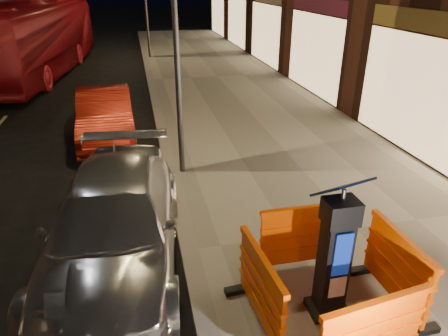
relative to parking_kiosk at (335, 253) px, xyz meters
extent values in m
plane|color=black|center=(-1.62, 1.71, -1.11)|extent=(120.00, 120.00, 0.00)
cube|color=gray|center=(1.38, 1.71, -1.03)|extent=(6.00, 60.00, 0.15)
cube|color=slate|center=(-1.62, 1.71, -1.03)|extent=(0.30, 60.00, 0.15)
cube|color=black|center=(0.00, 0.00, 0.00)|extent=(0.64, 0.64, 1.92)
cube|color=#F84D00|center=(0.00, 0.95, -0.42)|extent=(1.38, 0.57, 1.07)
cube|color=#F84D00|center=(-0.95, 0.00, -0.42)|extent=(0.68, 1.42, 1.07)
cube|color=#F84D00|center=(0.95, 0.00, -0.42)|extent=(0.59, 1.38, 1.07)
imported|color=silver|center=(-2.78, 1.88, -1.11)|extent=(2.46, 5.09, 1.43)
imported|color=#AB2115|center=(-3.17, 7.66, -1.11)|extent=(1.66, 4.22, 1.37)
imported|color=maroon|center=(-6.69, 16.88, -1.11)|extent=(4.29, 12.50, 3.41)
cylinder|color=#3F3F44|center=(-1.37, 4.71, 2.04)|extent=(0.12, 0.12, 6.00)
camera|label=1|loc=(-2.22, -3.64, 3.11)|focal=32.00mm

